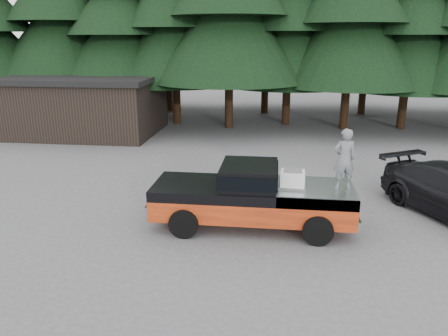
# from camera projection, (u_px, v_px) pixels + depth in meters

# --- Properties ---
(ground) EXTENTS (120.00, 120.00, 0.00)m
(ground) POSITION_uv_depth(u_px,v_px,m) (208.00, 224.00, 13.24)
(ground) COLOR #4C4C4F
(ground) RESTS_ON ground
(pickup_truck) EXTENTS (6.00, 2.04, 1.33)m
(pickup_truck) POSITION_uv_depth(u_px,v_px,m) (252.00, 205.00, 12.90)
(pickup_truck) COLOR #DC4613
(pickup_truck) RESTS_ON ground
(truck_cab) EXTENTS (1.66, 1.90, 0.59)m
(truck_cab) POSITION_uv_depth(u_px,v_px,m) (249.00, 174.00, 12.63)
(truck_cab) COLOR black
(truck_cab) RESTS_ON pickup_truck
(air_compressor) EXTENTS (0.70, 0.59, 0.46)m
(air_compressor) POSITION_uv_depth(u_px,v_px,m) (293.00, 180.00, 12.36)
(air_compressor) COLOR silver
(air_compressor) RESTS_ON pickup_truck
(man_on_bed) EXTENTS (0.70, 0.53, 1.73)m
(man_on_bed) POSITION_uv_depth(u_px,v_px,m) (344.00, 159.00, 12.09)
(man_on_bed) COLOR slate
(man_on_bed) RESTS_ON pickup_truck
(utility_building) EXTENTS (8.40, 6.40, 3.30)m
(utility_building) POSITION_uv_depth(u_px,v_px,m) (87.00, 104.00, 25.21)
(utility_building) COLOR black
(utility_building) RESTS_ON ground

